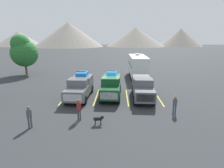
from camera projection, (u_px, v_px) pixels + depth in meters
ground_plane at (112, 94)px, 21.26m from camera, size 240.00×240.00×0.00m
pickup_truck_a at (80, 86)px, 20.07m from camera, size 2.34×5.84×2.67m
pickup_truck_b at (111, 85)px, 20.24m from camera, size 2.20×5.45×2.74m
pickup_truck_c at (143, 87)px, 19.76m from camera, size 2.22×5.88×2.26m
lot_stripe_a at (66, 97)px, 20.50m from camera, size 0.12×5.50×0.01m
lot_stripe_b at (96, 97)px, 20.41m from camera, size 0.12×5.50×0.01m
lot_stripe_c at (127, 97)px, 20.31m from camera, size 0.12×5.50×0.01m
lot_stripe_d at (158, 97)px, 20.21m from camera, size 0.12×5.50×0.01m
camper_trailer_a at (138, 65)px, 29.37m from camera, size 2.59×8.50×3.68m
person_a at (79, 108)px, 14.58m from camera, size 0.37×0.25×1.71m
person_b at (29, 116)px, 13.33m from camera, size 0.33×0.29×1.65m
person_c at (175, 104)px, 15.71m from camera, size 0.36×0.22×1.63m
dog at (99, 119)px, 13.95m from camera, size 0.84×0.35×0.70m
tree_b at (23, 51)px, 30.82m from camera, size 4.38×4.38×6.66m
mountain_ridge at (96, 36)px, 113.41m from camera, size 128.22×41.98×14.01m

